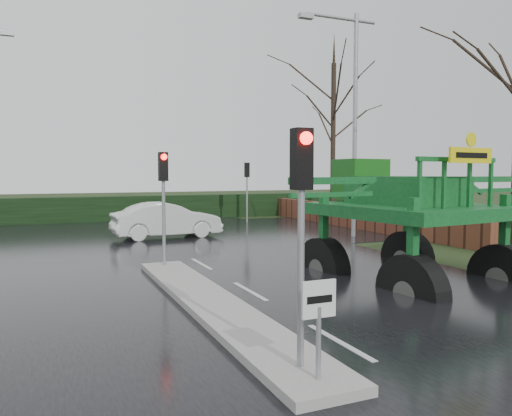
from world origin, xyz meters
name	(u,v)px	position (x,y,z in m)	size (l,w,h in m)	color
ground	(339,343)	(0.00, 0.00, 0.00)	(140.00, 140.00, 0.00)	black
road_main	(185,255)	(0.00, 10.00, 0.00)	(14.00, 80.00, 0.02)	black
road_cross	(151,236)	(0.00, 16.00, 0.01)	(80.00, 12.00, 0.02)	black
median_island	(212,304)	(-1.30, 3.00, 0.09)	(1.20, 10.00, 0.16)	gray
hedge_row	(124,208)	(0.00, 24.00, 0.75)	(44.00, 0.90, 1.50)	black
brick_wall	(342,215)	(10.50, 16.00, 0.60)	(0.40, 20.00, 1.20)	#592D1E
keep_left_sign	(319,313)	(-1.30, -1.50, 1.06)	(0.50, 0.07, 1.35)	gray
traffic_signal_near	(302,196)	(-1.30, -1.01, 2.59)	(0.26, 0.33, 3.52)	gray
traffic_signal_mid	(163,184)	(-1.30, 7.49, 2.59)	(0.26, 0.33, 3.52)	gray
traffic_signal_far	(247,179)	(6.50, 20.01, 2.59)	(0.26, 0.33, 3.52)	gray
street_light_right	(349,104)	(8.19, 12.00, 5.99)	(3.85, 0.30, 10.00)	gray
tree_right_far	(333,118)	(13.00, 21.00, 6.50)	(7.00, 7.00, 12.05)	black
crop_sprayer	(407,198)	(3.48, 2.48, 2.31)	(8.71, 5.84, 4.89)	black
white_sedan	(167,238)	(0.51, 14.89, 0.00)	(1.67, 4.80, 1.58)	silver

